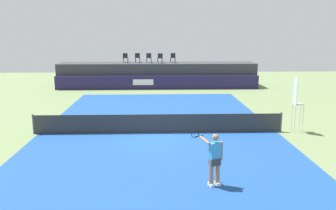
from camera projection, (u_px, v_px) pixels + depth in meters
ground_plane at (158, 118)px, 20.27m from camera, size 48.00×48.00×0.00m
court_inner at (159, 133)px, 17.34m from camera, size 12.00×22.00×0.00m
sponsor_wall at (158, 83)px, 30.42m from camera, size 18.00×0.22×1.20m
spectator_platform at (157, 75)px, 32.07m from camera, size 18.00×2.80×2.20m
spectator_chair_far_left at (125, 57)px, 31.65m from camera, size 0.48×0.48×0.89m
spectator_chair_left at (138, 57)px, 31.85m from camera, size 0.45×0.45×0.89m
spectator_chair_center at (149, 57)px, 31.69m from camera, size 0.46×0.46×0.89m
spectator_chair_right at (160, 58)px, 31.40m from camera, size 0.48×0.48×0.89m
spectator_chair_far_right at (173, 57)px, 31.81m from camera, size 0.47×0.47×0.89m
umpire_chair at (296, 101)px, 17.24m from camera, size 0.44×0.44×2.76m
tennis_net at (159, 124)px, 17.24m from camera, size 12.40×0.02×0.95m
net_post_near at (34, 124)px, 17.03m from camera, size 0.10×0.10×1.00m
net_post_far at (281, 122)px, 17.44m from camera, size 0.10×0.10×1.00m
tennis_player at (214, 158)px, 11.19m from camera, size 0.98×1.09×1.77m
tennis_ball at (144, 105)px, 23.80m from camera, size 0.07×0.07×0.07m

